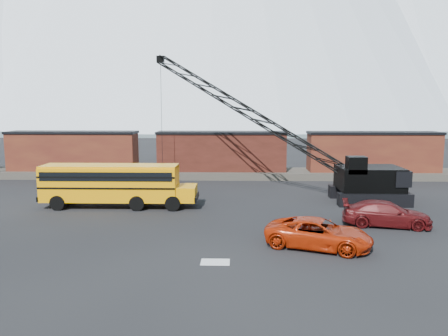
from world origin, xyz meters
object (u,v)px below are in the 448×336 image
object	(u,v)px
red_pickup	(319,233)
crawler_crane	(246,111)
maroon_suv	(386,214)
school_bus	(115,183)

from	to	relation	value
red_pickup	crawler_crane	bearing A→B (deg)	33.17
red_pickup	maroon_suv	bearing A→B (deg)	-28.52
school_bus	red_pickup	distance (m)	16.29
red_pickup	crawler_crane	size ratio (longest dim) A/B	0.27
maroon_suv	red_pickup	bearing A→B (deg)	142.15
crawler_crane	school_bus	bearing A→B (deg)	-147.37
maroon_suv	crawler_crane	distance (m)	15.38
red_pickup	crawler_crane	xyz separation A→B (m)	(-3.52, 15.51, 6.31)
school_bus	maroon_suv	size ratio (longest dim) A/B	2.16
school_bus	red_pickup	size ratio (longest dim) A/B	2.08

